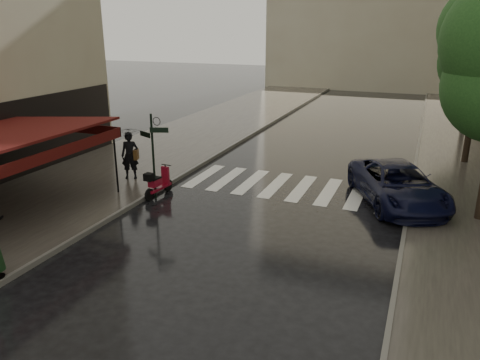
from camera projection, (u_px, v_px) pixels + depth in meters
The scene contains 10 objects.
ground at pixel (137, 235), 14.05m from camera, with size 120.00×120.00×0.00m, color black.
sidewalk_near at pixel (190, 137), 26.19m from camera, with size 6.00×60.00×0.12m, color #38332D.
curb_near at pixel (241, 141), 25.11m from camera, with size 0.12×60.00×0.16m, color #595651.
curb_far at pixel (416, 158), 21.95m from camera, with size 0.12×60.00×0.16m, color #595651.
crosswalk at pixel (289, 187), 18.28m from camera, with size 7.85×3.20×0.01m.
signpost at pixel (153, 149), 16.54m from camera, with size 1.17×0.29×3.10m.
tree_far at pixel (477, 36), 25.62m from camera, with size 3.80×3.80×8.16m.
pedestrian_with_umbrella at pixel (129, 137), 18.38m from camera, with size 1.45×1.47×2.58m.
scooter at pixel (158, 183), 17.14m from camera, with size 0.46×1.61×1.06m.
parked_car at pixel (398, 184), 16.36m from camera, with size 2.34×5.08×1.41m, color black.
Camera 1 is at (7.66, -10.73, 6.02)m, focal length 35.00 mm.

